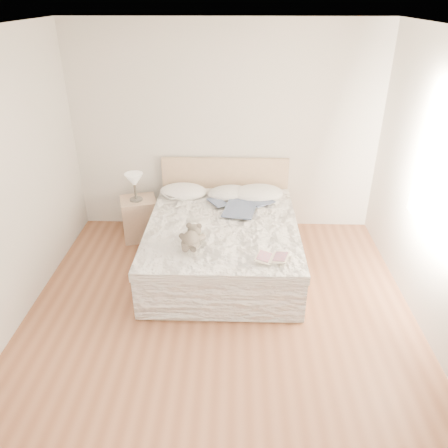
{
  "coord_description": "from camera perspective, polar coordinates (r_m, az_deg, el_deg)",
  "views": [
    {
      "loc": [
        0.15,
        -3.31,
        2.95
      ],
      "look_at": [
        0.02,
        1.05,
        0.62
      ],
      "focal_mm": 35.0,
      "sensor_mm": 36.0,
      "label": 1
    }
  ],
  "objects": [
    {
      "name": "teddy_bear",
      "position": [
        4.5,
        -4.36,
        -2.75
      ],
      "size": [
        0.25,
        0.35,
        0.18
      ],
      "primitive_type": null,
      "rotation": [
        0.0,
        0.0,
        -0.02
      ],
      "color": "#585045",
      "rests_on": "bed"
    },
    {
      "name": "window",
      "position": [
        4.32,
        26.85,
        4.66
      ],
      "size": [
        0.02,
        1.3,
        1.1
      ],
      "primitive_type": "cube",
      "color": "white",
      "rests_on": "wall_right"
    },
    {
      "name": "pillow_middle",
      "position": [
        5.67,
        0.61,
        4.07
      ],
      "size": [
        0.65,
        0.54,
        0.17
      ],
      "primitive_type": "ellipsoid",
      "rotation": [
        0.0,
        0.0,
        0.3
      ],
      "color": "silver",
      "rests_on": "bed"
    },
    {
      "name": "wall_back",
      "position": [
        5.79,
        0.16,
        12.06
      ],
      "size": [
        4.0,
        0.02,
        2.7
      ],
      "primitive_type": "cube",
      "color": "silver",
      "rests_on": "ground"
    },
    {
      "name": "floor",
      "position": [
        4.44,
        -0.67,
        -13.57
      ],
      "size": [
        4.0,
        4.5,
        0.0
      ],
      "primitive_type": "cube",
      "color": "brown",
      "rests_on": "ground"
    },
    {
      "name": "ceiling",
      "position": [
        3.32,
        -0.95,
        23.76
      ],
      "size": [
        4.0,
        4.5,
        0.0
      ],
      "primitive_type": "cube",
      "color": "white",
      "rests_on": "ground"
    },
    {
      "name": "childrens_book",
      "position": [
        4.34,
        6.3,
        -4.42
      ],
      "size": [
        0.37,
        0.3,
        0.02
      ],
      "primitive_type": "cube",
      "rotation": [
        0.0,
        0.0,
        -0.3
      ],
      "color": "#EEE2C2",
      "rests_on": "bed"
    },
    {
      "name": "pillow_left",
      "position": [
        5.74,
        -5.36,
        4.26
      ],
      "size": [
        0.63,
        0.46,
        0.18
      ],
      "primitive_type": "ellipsoid",
      "rotation": [
        0.0,
        0.0,
        -0.05
      ],
      "color": "white",
      "rests_on": "bed"
    },
    {
      "name": "table_lamp",
      "position": [
        5.67,
        -11.63,
        5.47
      ],
      "size": [
        0.24,
        0.24,
        0.37
      ],
      "color": "#48433E",
      "rests_on": "nightstand"
    },
    {
      "name": "nightstand",
      "position": [
        5.92,
        -10.94,
        0.73
      ],
      "size": [
        0.55,
        0.51,
        0.56
      ],
      "primitive_type": "cube",
      "rotation": [
        0.0,
        0.0,
        0.29
      ],
      "color": "tan",
      "rests_on": "floor"
    },
    {
      "name": "bed",
      "position": [
        5.22,
        -0.17,
        -2.3
      ],
      "size": [
        1.72,
        2.14,
        1.0
      ],
      "color": "tan",
      "rests_on": "floor"
    },
    {
      "name": "pillow_right",
      "position": [
        5.68,
        4.43,
        4.0
      ],
      "size": [
        0.73,
        0.56,
        0.2
      ],
      "primitive_type": "ellipsoid",
      "rotation": [
        0.0,
        0.0,
        0.15
      ],
      "color": "white",
      "rests_on": "bed"
    },
    {
      "name": "blouse",
      "position": [
        5.29,
        2.12,
        2.08
      ],
      "size": [
        0.67,
        0.7,
        0.02
      ],
      "primitive_type": null,
      "rotation": [
        0.0,
        0.0,
        -0.18
      ],
      "color": "#374360",
      "rests_on": "bed"
    },
    {
      "name": "photo_book",
      "position": [
        5.63,
        -6.19,
        3.59
      ],
      "size": [
        0.39,
        0.37,
        0.02
      ],
      "primitive_type": "cube",
      "rotation": [
        0.0,
        0.0,
        0.64
      ],
      "color": "white",
      "rests_on": "bed"
    }
  ]
}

